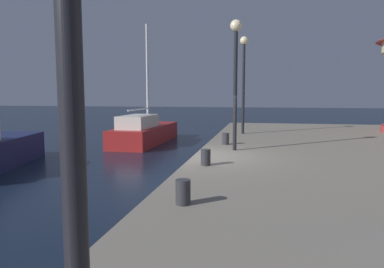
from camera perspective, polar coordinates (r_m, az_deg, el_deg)
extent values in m
plane|color=black|center=(10.52, 0.21, -7.70)|extent=(120.00, 120.00, 0.00)
cube|color=maroon|center=(19.08, -7.29, -0.05)|extent=(1.93, 6.26, 0.90)
cube|color=beige|center=(17.95, -8.50, 1.96)|extent=(1.33, 2.76, 0.61)
cylinder|color=silver|center=(19.34, -7.05, 9.14)|extent=(0.12, 0.12, 5.24)
cylinder|color=silver|center=(18.01, -8.41, 3.86)|extent=(0.12, 2.81, 0.08)
cylinder|color=black|center=(1.77, -18.62, 9.14)|extent=(0.12, 0.12, 3.69)
cylinder|color=black|center=(11.27, 6.81, 6.58)|extent=(0.12, 0.12, 3.61)
sphere|color=#F9E5B2|center=(11.46, 6.95, 16.57)|extent=(0.36, 0.36, 0.36)
cylinder|color=black|center=(16.11, 8.09, 6.90)|extent=(0.12, 0.12, 3.86)
sphere|color=#F9E5B2|center=(16.27, 8.21, 14.34)|extent=(0.36, 0.36, 0.36)
cylinder|color=#2D2D33|center=(12.62, 5.31, -0.75)|extent=(0.24, 0.24, 0.40)
cylinder|color=#2D2D33|center=(5.82, -1.42, -9.12)|extent=(0.24, 0.24, 0.40)
cylinder|color=#2D2D33|center=(8.92, 2.17, -3.67)|extent=(0.24, 0.24, 0.40)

